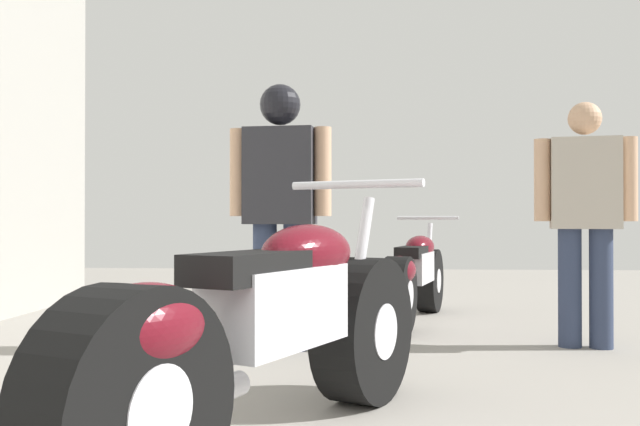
# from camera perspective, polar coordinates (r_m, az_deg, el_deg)

# --- Properties ---
(ground_plane) EXTENTS (16.44, 16.44, 0.00)m
(ground_plane) POSITION_cam_1_polar(r_m,az_deg,el_deg) (3.60, 4.25, -13.82)
(ground_plane) COLOR gray
(motorcycle_maroon_cruiser) EXTENTS (1.12, 2.03, 1.00)m
(motorcycle_maroon_cruiser) POSITION_cam_1_polar(r_m,az_deg,el_deg) (2.53, -4.09, -9.84)
(motorcycle_maroon_cruiser) COLOR black
(motorcycle_maroon_cruiser) RESTS_ON ground_plane
(motorcycle_black_naked) EXTENTS (0.74, 1.81, 0.86)m
(motorcycle_black_naked) POSITION_cam_1_polar(r_m,az_deg,el_deg) (5.71, 7.66, -5.19)
(motorcycle_black_naked) COLOR black
(motorcycle_black_naked) RESTS_ON ground_plane
(mechanic_in_blue) EXTENTS (0.64, 0.30, 1.59)m
(mechanic_in_blue) POSITION_cam_1_polar(r_m,az_deg,el_deg) (4.85, 20.72, 0.34)
(mechanic_in_blue) COLOR #2D3851
(mechanic_in_blue) RESTS_ON ground_plane
(mechanic_with_helmet) EXTENTS (0.67, 0.28, 1.69)m
(mechanic_with_helmet) POSITION_cam_1_polar(r_m,az_deg,el_deg) (4.47, -3.26, 1.83)
(mechanic_with_helmet) COLOR #2D3851
(mechanic_with_helmet) RESTS_ON ground_plane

